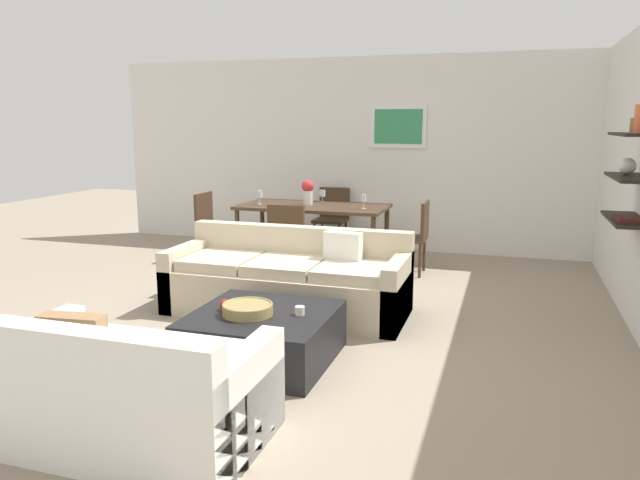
{
  "coord_description": "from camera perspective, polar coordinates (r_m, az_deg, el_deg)",
  "views": [
    {
      "loc": [
        1.92,
        -4.85,
        1.79
      ],
      "look_at": [
        0.31,
        0.2,
        0.75
      ],
      "focal_mm": 33.55,
      "sensor_mm": 36.0,
      "label": 1
    }
  ],
  "objects": [
    {
      "name": "apple_on_coffee_table",
      "position": [
        4.66,
        -9.04,
        -6.11
      ],
      "size": [
        0.08,
        0.08,
        0.08
      ],
      "primitive_type": "sphere",
      "color": "red",
      "rests_on": "coffee_table"
    },
    {
      "name": "wine_glass_head",
      "position": [
        8.07,
        0.23,
        4.45
      ],
      "size": [
        0.08,
        0.08,
        0.15
      ],
      "color": "silver",
      "rests_on": "dining_table"
    },
    {
      "name": "dining_table",
      "position": [
        7.71,
        -0.67,
        2.84
      ],
      "size": [
        1.89,
        0.93,
        0.75
      ],
      "color": "#422D1E",
      "rests_on": "ground"
    },
    {
      "name": "candle_jar",
      "position": [
        4.5,
        -1.95,
        -6.75
      ],
      "size": [
        0.07,
        0.07,
        0.07
      ],
      "primitive_type": "cylinder",
      "color": "silver",
      "rests_on": "coffee_table"
    },
    {
      "name": "sofa_beige",
      "position": [
        5.75,
        -2.98,
        -4.03
      ],
      "size": [
        2.27,
        0.9,
        0.78
      ],
      "color": "beige",
      "rests_on": "ground"
    },
    {
      "name": "wine_glass_right_near",
      "position": [
        7.39,
        4.19,
        3.95
      ],
      "size": [
        0.06,
        0.06,
        0.18
      ],
      "color": "silver",
      "rests_on": "dining_table"
    },
    {
      "name": "centerpiece_vase",
      "position": [
        7.74,
        -1.17,
        4.72
      ],
      "size": [
        0.16,
        0.16,
        0.32
      ],
      "color": "silver",
      "rests_on": "dining_table"
    },
    {
      "name": "coffee_table",
      "position": [
        4.64,
        -5.46,
        -9.14
      ],
      "size": [
        1.04,
        1.04,
        0.38
      ],
      "color": "black",
      "rests_on": "ground"
    },
    {
      "name": "loveseat_white",
      "position": [
        3.66,
        -18.1,
        -13.66
      ],
      "size": [
        1.56,
        0.9,
        0.78
      ],
      "color": "white",
      "rests_on": "ground"
    },
    {
      "name": "wine_glass_left_near",
      "position": [
        7.83,
        -5.8,
        4.32
      ],
      "size": [
        0.07,
        0.07,
        0.18
      ],
      "color": "silver",
      "rests_on": "dining_table"
    },
    {
      "name": "dining_chair_right_near",
      "position": [
        7.23,
        9.05,
        0.71
      ],
      "size": [
        0.44,
        0.44,
        0.88
      ],
      "color": "#422D1E",
      "rests_on": "ground"
    },
    {
      "name": "back_wall_unit",
      "position": [
        8.55,
        6.82,
        8.09
      ],
      "size": [
        8.4,
        0.09,
        2.7
      ],
      "color": "silver",
      "rests_on": "ground"
    },
    {
      "name": "ground_plane",
      "position": [
        5.52,
        -3.73,
        -7.86
      ],
      "size": [
        18.0,
        18.0,
        0.0
      ],
      "primitive_type": "plane",
      "color": "gray"
    },
    {
      "name": "dining_chair_left_near",
      "position": [
        8.08,
        -10.3,
        1.76
      ],
      "size": [
        0.44,
        0.44,
        0.88
      ],
      "color": "#422D1E",
      "rests_on": "ground"
    },
    {
      "name": "dining_chair_head",
      "position": [
        8.56,
        1.17,
        2.45
      ],
      "size": [
        0.44,
        0.44,
        0.88
      ],
      "color": "#422D1E",
      "rests_on": "ground"
    },
    {
      "name": "dining_chair_foot",
      "position": [
        6.93,
        -2.94,
        0.39
      ],
      "size": [
        0.44,
        0.44,
        0.88
      ],
      "color": "#422D1E",
      "rests_on": "ground"
    },
    {
      "name": "decorative_bowl",
      "position": [
        4.53,
        -6.93,
        -6.52
      ],
      "size": [
        0.38,
        0.38,
        0.09
      ],
      "color": "#99844C",
      "rests_on": "coffee_table"
    }
  ]
}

